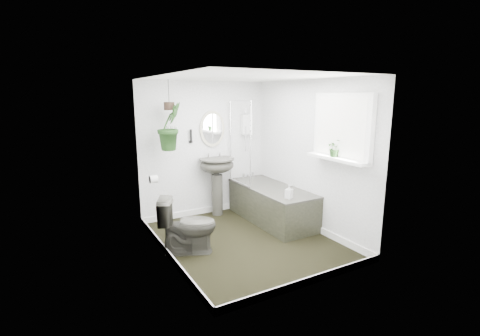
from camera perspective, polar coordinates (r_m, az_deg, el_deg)
floor at (r=5.16m, az=0.83°, el=-11.91°), size 2.30×2.80×0.02m
ceiling at (r=4.72m, az=0.92°, el=14.79°), size 2.30×2.80×0.02m
wall_back at (r=6.05m, az=-5.85°, el=3.09°), size 2.30×0.02×2.30m
wall_front at (r=3.69m, az=11.95°, el=-2.87°), size 2.30×0.02×2.30m
wall_left at (r=4.35m, az=-12.45°, el=-0.62°), size 0.02×2.80×2.30m
wall_right at (r=5.47m, az=11.45°, el=1.97°), size 0.02×2.80×2.30m
skirting at (r=5.13m, az=0.83°, el=-11.29°), size 2.30×2.80×0.10m
bathtub at (r=5.85m, az=5.20°, el=-5.88°), size 0.72×1.72×0.58m
bath_screen at (r=5.86m, az=-0.00°, el=4.15°), size 0.04×0.72×1.40m
shower_box at (r=6.30m, az=1.07°, el=7.16°), size 0.20×0.10×0.35m
oval_mirror at (r=6.03m, az=-4.54°, el=6.43°), size 0.46×0.03×0.62m
wall_sconce at (r=5.87m, az=-8.04°, el=5.23°), size 0.04×0.04×0.22m
toilet_roll_holder at (r=5.08m, az=-13.99°, el=-1.79°), size 0.11×0.11×0.11m
window_recess at (r=4.85m, az=16.46°, el=6.43°), size 0.08×1.00×0.90m
window_sill at (r=4.86m, az=15.59°, el=1.48°), size 0.18×1.00×0.04m
window_blinds at (r=4.82m, az=16.08°, el=6.42°), size 0.01×0.86×0.76m
toilet at (r=4.72m, az=-8.58°, el=-9.26°), size 0.85×0.69×0.76m
pedestal_sink at (r=6.06m, az=-3.77°, el=-3.04°), size 0.60×0.52×1.02m
sill_plant at (r=4.88m, az=15.32°, el=3.22°), size 0.27×0.25×0.24m
hanging_plant at (r=5.46m, az=-11.41°, el=6.72°), size 0.50×0.46×0.73m
soap_bottle at (r=5.16m, az=8.04°, el=-3.84°), size 0.12×0.12×0.20m
hanging_pot at (r=5.44m, az=-11.55°, el=9.94°), size 0.16×0.16×0.12m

